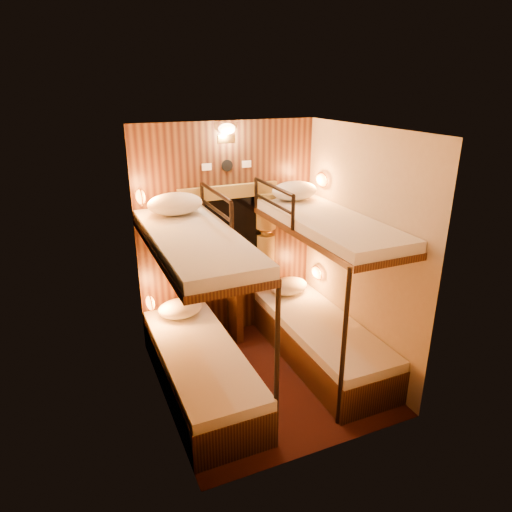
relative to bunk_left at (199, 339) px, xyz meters
name	(u,v)px	position (x,y,z in m)	size (l,w,h in m)	color
floor	(266,377)	(0.65, -0.07, -0.56)	(2.10, 2.10, 0.00)	#33120D
ceiling	(269,130)	(0.65, -0.07, 1.84)	(2.10, 2.10, 0.00)	silver
wall_back	(227,233)	(0.65, 0.98, 0.64)	(2.40, 2.40, 0.00)	#C6B293
wall_front	(330,318)	(0.65, -1.12, 0.64)	(2.40, 2.40, 0.00)	#C6B293
wall_left	(157,285)	(-0.35, -0.07, 0.64)	(2.40, 2.40, 0.00)	#C6B293
wall_right	(359,251)	(1.65, -0.07, 0.64)	(2.40, 2.40, 0.00)	#C6B293
back_panel	(228,234)	(0.65, 0.97, 0.64)	(2.00, 0.03, 2.40)	black
bunk_left	(199,339)	(0.00, 0.00, 0.00)	(0.72, 1.90, 1.82)	black
bunk_right	(322,313)	(1.30, 0.00, 0.00)	(0.72, 1.90, 1.82)	black
window	(229,236)	(0.65, 0.94, 0.62)	(1.00, 0.12, 0.79)	black
curtains	(230,230)	(0.65, 0.90, 0.71)	(1.10, 0.22, 1.00)	brown
back_fixtures	(227,136)	(0.65, 0.93, 1.69)	(0.54, 0.09, 0.48)	black
reading_lamps	(239,239)	(0.65, 0.63, 0.68)	(2.00, 0.20, 1.25)	orange
table	(235,305)	(0.65, 0.78, -0.14)	(0.50, 0.34, 0.66)	#511312
bottle_left	(240,278)	(0.70, 0.74, 0.19)	(0.07, 0.07, 0.23)	#99BFE5
bottle_right	(245,277)	(0.74, 0.72, 0.20)	(0.07, 0.07, 0.25)	#99BFE5
sachet_a	(243,287)	(0.71, 0.70, 0.09)	(0.08, 0.06, 0.01)	silver
sachet_b	(241,285)	(0.72, 0.75, 0.09)	(0.08, 0.06, 0.01)	silver
pillow_lower_left	(180,308)	(0.00, 0.69, -0.01)	(0.47, 0.33, 0.18)	silver
pillow_lower_right	(289,286)	(1.30, 0.74, -0.01)	(0.46, 0.33, 0.18)	silver
pillow_upper_left	(175,204)	(0.00, 0.60, 1.13)	(0.52, 0.37, 0.21)	silver
pillow_upper_right	(294,191)	(1.30, 0.67, 1.13)	(0.50, 0.36, 0.20)	silver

